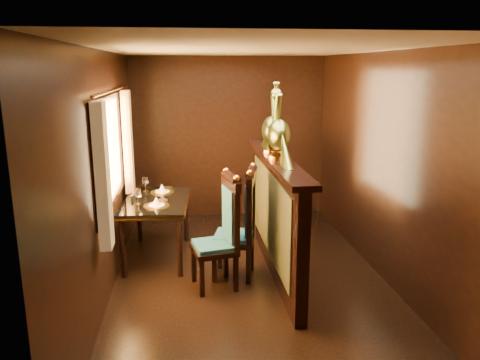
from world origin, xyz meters
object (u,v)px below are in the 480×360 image
at_px(dining_table, 156,205).
at_px(chair_right, 244,220).
at_px(peacock_right, 273,118).
at_px(chair_left, 224,228).
at_px(peacock_left, 279,121).

height_order(dining_table, chair_right, chair_right).
bearing_deg(chair_right, peacock_right, 58.93).
bearing_deg(chair_left, peacock_left, 6.36).
relative_size(chair_left, peacock_left, 1.56).
xyz_separation_m(dining_table, chair_right, (1.00, -0.68, -0.01)).
xyz_separation_m(peacock_left, peacock_right, (0.00, 0.37, -0.00)).
height_order(peacock_left, peacock_right, peacock_left).
bearing_deg(peacock_right, dining_table, 167.69).
relative_size(chair_left, peacock_right, 1.57).
distance_m(dining_table, peacock_right, 1.78).
bearing_deg(peacock_right, peacock_left, -90.00).
xyz_separation_m(chair_left, peacock_left, (0.61, 0.20, 1.10)).
bearing_deg(chair_right, chair_left, -127.71).
bearing_deg(chair_left, peacock_right, 31.37).
relative_size(dining_table, peacock_left, 1.63).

